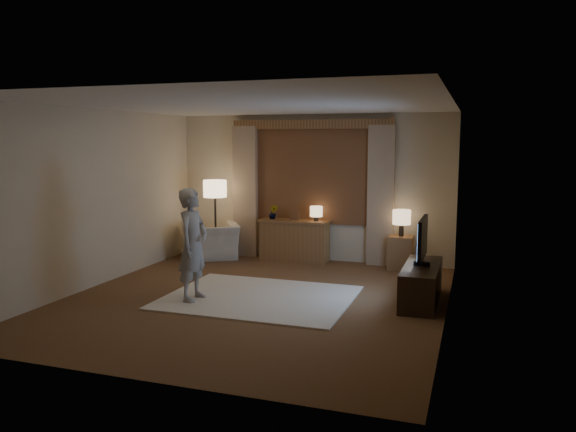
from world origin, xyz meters
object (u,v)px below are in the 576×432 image
at_px(side_table, 401,253).
at_px(tv_stand, 421,284).
at_px(armchair, 210,241).
at_px(person, 193,244).
at_px(sideboard, 294,242).

xyz_separation_m(side_table, tv_stand, (0.51, -1.88, -0.03)).
xyz_separation_m(armchair, side_table, (3.40, 0.24, -0.04)).
xyz_separation_m(tv_stand, person, (-2.90, -0.90, 0.52)).
bearing_deg(person, tv_stand, -71.44).
bearing_deg(side_table, sideboard, 178.48).
height_order(tv_stand, person, person).
relative_size(side_table, tv_stand, 0.40).
height_order(sideboard, person, person).
relative_size(side_table, person, 0.37).
bearing_deg(tv_stand, sideboard, 141.20).
height_order(side_table, person, person).
xyz_separation_m(sideboard, tv_stand, (2.40, -1.93, -0.10)).
xyz_separation_m(sideboard, armchair, (-1.52, -0.29, -0.03)).
relative_size(sideboard, person, 0.80).
relative_size(armchair, tv_stand, 0.70).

